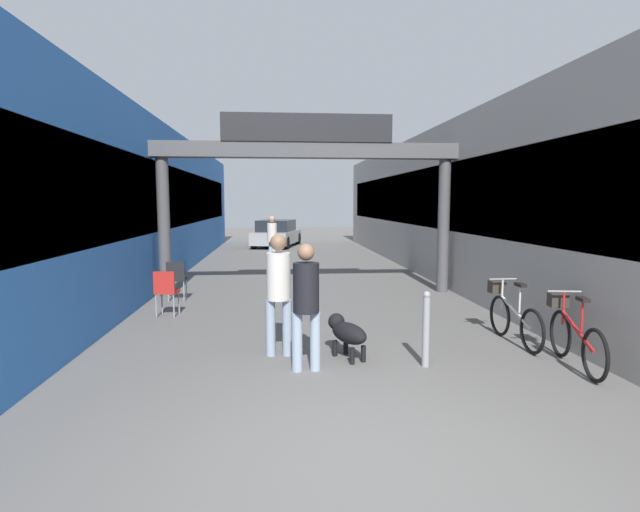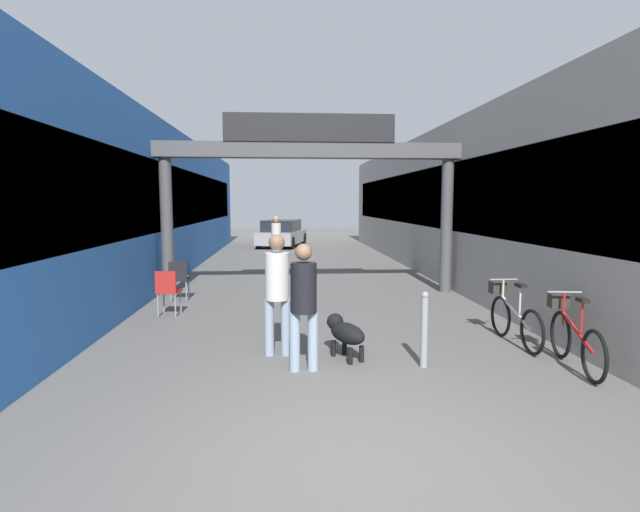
% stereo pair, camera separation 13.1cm
% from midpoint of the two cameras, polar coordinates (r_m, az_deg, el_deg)
% --- Properties ---
extents(ground_plane, '(80.00, 80.00, 0.00)m').
position_cam_midpoint_polar(ground_plane, '(4.65, 4.06, -22.14)').
color(ground_plane, '#605E5B').
extents(storefront_left, '(3.00, 26.00, 4.25)m').
position_cam_midpoint_polar(storefront_left, '(15.68, -21.49, 5.46)').
color(storefront_left, blue).
rests_on(storefront_left, ground_plane).
extents(storefront_right, '(3.00, 26.00, 4.25)m').
position_cam_midpoint_polar(storefront_right, '(16.10, 16.05, 5.66)').
color(storefront_right, '#9E9993').
rests_on(storefront_right, ground_plane).
extents(arcade_sign_gateway, '(7.40, 0.47, 4.24)m').
position_cam_midpoint_polar(arcade_sign_gateway, '(11.93, -1.82, 10.03)').
color(arcade_sign_gateway, '#4C4C4F').
rests_on(arcade_sign_gateway, ground_plane).
extents(pedestrian_with_dog, '(0.39, 0.35, 1.68)m').
position_cam_midpoint_polar(pedestrian_with_dog, '(6.48, -2.18, -4.91)').
color(pedestrian_with_dog, '#8C9EB2').
rests_on(pedestrian_with_dog, ground_plane).
extents(pedestrian_companion, '(0.38, 0.35, 1.75)m').
position_cam_midpoint_polar(pedestrian_companion, '(7.14, -5.29, -3.50)').
color(pedestrian_companion, '#8C9EB2').
rests_on(pedestrian_companion, ground_plane).
extents(pedestrian_carrying_crate, '(0.45, 0.45, 1.73)m').
position_cam_midpoint_polar(pedestrian_carrying_crate, '(17.83, -5.71, 2.23)').
color(pedestrian_carrying_crate, '#A5BFE0').
rests_on(pedestrian_carrying_crate, ground_plane).
extents(dog_on_leash, '(0.61, 0.84, 0.59)m').
position_cam_midpoint_polar(dog_on_leash, '(7.14, 2.50, -8.67)').
color(dog_on_leash, black).
rests_on(dog_on_leash, ground_plane).
extents(bicycle_red_nearest, '(0.46, 1.68, 0.98)m').
position_cam_midpoint_polar(bicycle_red_nearest, '(7.58, 26.49, -7.96)').
color(bicycle_red_nearest, black).
rests_on(bicycle_red_nearest, ground_plane).
extents(bicycle_silver_second, '(0.46, 1.69, 0.98)m').
position_cam_midpoint_polar(bicycle_silver_second, '(8.44, 20.64, -6.32)').
color(bicycle_silver_second, black).
rests_on(bicycle_silver_second, ground_plane).
extents(bollard_post_metal, '(0.10, 0.10, 1.03)m').
position_cam_midpoint_polar(bollard_post_metal, '(6.87, 11.50, -8.12)').
color(bollard_post_metal, gray).
rests_on(bollard_post_metal, ground_plane).
extents(cafe_chair_red_nearer, '(0.44, 0.44, 0.89)m').
position_cam_midpoint_polar(cafe_chair_red_nearer, '(10.10, -17.56, -3.60)').
color(cafe_chair_red_nearer, gray).
rests_on(cafe_chair_red_nearer, ground_plane).
extents(cafe_chair_black_farther, '(0.41, 0.41, 0.89)m').
position_cam_midpoint_polar(cafe_chair_black_farther, '(11.63, -16.41, -2.31)').
color(cafe_chair_black_farther, gray).
rests_on(cafe_chair_black_farther, ground_plane).
extents(parked_car_silver, '(2.61, 4.29, 1.33)m').
position_cam_midpoint_polar(parked_car_silver, '(25.02, -5.12, 2.56)').
color(parked_car_silver, '#99999E').
rests_on(parked_car_silver, ground_plane).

